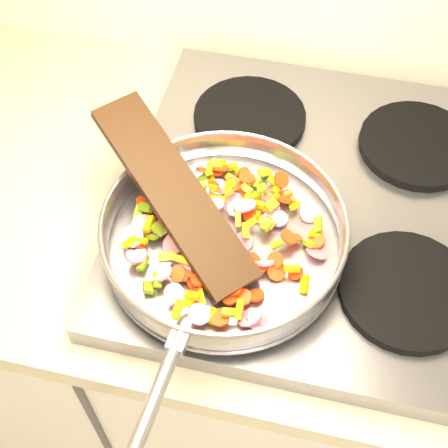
# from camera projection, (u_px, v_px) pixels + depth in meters

# --- Properties ---
(cooktop) EXTENTS (0.60, 0.60, 0.04)m
(cooktop) POSITION_uv_depth(u_px,v_px,m) (318.00, 206.00, 0.98)
(cooktop) COLOR #939399
(cooktop) RESTS_ON counter_top
(grate_fl) EXTENTS (0.19, 0.19, 0.02)m
(grate_fl) POSITION_uv_depth(u_px,v_px,m) (210.00, 252.00, 0.90)
(grate_fl) COLOR black
(grate_fl) RESTS_ON cooktop
(grate_fr) EXTENTS (0.19, 0.19, 0.02)m
(grate_fr) POSITION_uv_depth(u_px,v_px,m) (407.00, 290.00, 0.86)
(grate_fr) COLOR black
(grate_fr) RESTS_ON cooktop
(grate_bl) EXTENTS (0.19, 0.19, 0.02)m
(grate_bl) POSITION_uv_depth(u_px,v_px,m) (250.00, 117.00, 1.06)
(grate_bl) COLOR black
(grate_bl) RESTS_ON cooktop
(grate_br) EXTENTS (0.19, 0.19, 0.02)m
(grate_br) POSITION_uv_depth(u_px,v_px,m) (417.00, 145.00, 1.02)
(grate_br) COLOR black
(grate_br) RESTS_ON cooktop
(saute_pan) EXTENTS (0.38, 0.55, 0.06)m
(saute_pan) POSITION_uv_depth(u_px,v_px,m) (224.00, 233.00, 0.87)
(saute_pan) COLOR #9E9EA5
(saute_pan) RESTS_ON grate_fl
(vegetable_heap) EXTENTS (0.29, 0.29, 0.05)m
(vegetable_heap) POSITION_uv_depth(u_px,v_px,m) (217.00, 229.00, 0.89)
(vegetable_heap) COLOR #F03A0F
(vegetable_heap) RESTS_ON saute_pan
(wooden_spatula) EXTENTS (0.29, 0.27, 0.10)m
(wooden_spatula) POSITION_uv_depth(u_px,v_px,m) (174.00, 192.00, 0.87)
(wooden_spatula) COLOR black
(wooden_spatula) RESTS_ON saute_pan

